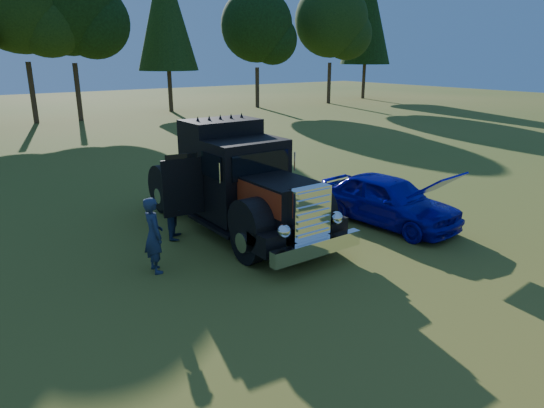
{
  "coord_description": "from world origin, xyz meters",
  "views": [
    {
      "loc": [
        -5.81,
        -8.04,
        4.73
      ],
      "look_at": [
        1.21,
        1.67,
        1.02
      ],
      "focal_mm": 32.0,
      "sensor_mm": 36.0,
      "label": 1
    }
  ],
  "objects": [
    {
      "name": "hotrod_coupe",
      "position": [
        4.71,
        0.81,
        0.73
      ],
      "size": [
        2.08,
        4.41,
        1.89
      ],
      "color": "#0D07A0",
      "rests_on": "ground"
    },
    {
      "name": "ground",
      "position": [
        0.0,
        0.0,
        0.0
      ],
      "size": [
        120.0,
        120.0,
        0.0
      ],
      "primitive_type": "plane",
      "color": "#365519",
      "rests_on": "ground"
    },
    {
      "name": "spectator_near",
      "position": [
        -2.03,
        1.71,
        0.88
      ],
      "size": [
        0.46,
        0.66,
        1.75
      ],
      "primitive_type": "imported",
      "rotation": [
        0.0,
        0.0,
        1.51
      ],
      "color": "#1D2A44",
      "rests_on": "ground"
    },
    {
      "name": "spectator_far",
      "position": [
        -0.69,
        3.37,
        0.78
      ],
      "size": [
        0.92,
        0.96,
        1.57
      ],
      "primitive_type": "imported",
      "rotation": [
        0.0,
        0.0,
        0.98
      ],
      "color": "#1E2947",
      "rests_on": "ground"
    },
    {
      "name": "diamond_t_truck",
      "position": [
        0.97,
        2.93,
        1.28
      ],
      "size": [
        3.38,
        7.16,
        3.0
      ],
      "color": "black",
      "rests_on": "ground"
    }
  ]
}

